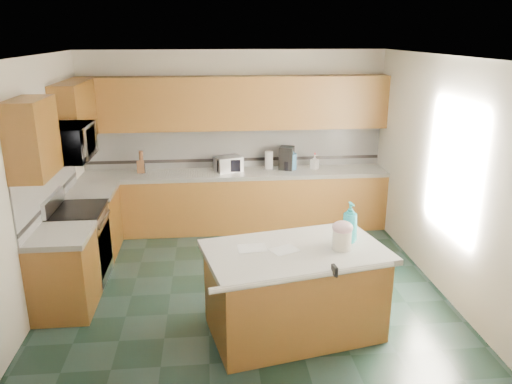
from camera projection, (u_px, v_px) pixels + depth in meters
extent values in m
plane|color=black|center=(246.00, 290.00, 5.95)|extent=(4.60, 4.60, 0.00)
plane|color=white|center=(245.00, 57.00, 5.13)|extent=(4.60, 4.60, 0.00)
cube|color=silver|center=(234.00, 140.00, 7.74)|extent=(4.60, 0.04, 2.70)
cube|color=silver|center=(272.00, 281.00, 3.34)|extent=(4.60, 0.04, 2.70)
cube|color=silver|center=(30.00, 188.00, 5.33)|extent=(0.04, 4.60, 2.70)
cube|color=silver|center=(446.00, 177.00, 5.75)|extent=(0.04, 4.60, 2.70)
cube|color=#351F07|center=(236.00, 202.00, 7.72)|extent=(4.60, 0.60, 0.86)
cube|color=white|center=(236.00, 174.00, 7.58)|extent=(4.60, 0.64, 0.06)
cube|color=#351F07|center=(234.00, 103.00, 7.38)|extent=(4.60, 0.33, 0.78)
cube|color=silver|center=(234.00, 147.00, 7.74)|extent=(4.60, 0.02, 0.63)
cube|color=black|center=(235.00, 160.00, 7.80)|extent=(4.60, 0.01, 0.05)
cube|color=#351F07|center=(94.00, 223.00, 6.86)|extent=(0.60, 0.82, 0.86)
cube|color=white|center=(91.00, 192.00, 6.72)|extent=(0.64, 0.82, 0.06)
cube|color=#351F07|center=(64.00, 275.00, 5.41)|extent=(0.60, 0.72, 0.86)
cube|color=white|center=(59.00, 236.00, 5.27)|extent=(0.64, 0.72, 0.06)
cube|color=silver|center=(49.00, 184.00, 5.89)|extent=(0.02, 2.30, 0.63)
cube|color=black|center=(52.00, 199.00, 5.95)|extent=(0.01, 2.30, 0.05)
cube|color=#351F07|center=(74.00, 112.00, 6.52)|extent=(0.33, 1.09, 0.78)
cube|color=#351F07|center=(32.00, 138.00, 4.94)|extent=(0.33, 0.72, 0.78)
cube|color=#B7B7BC|center=(81.00, 246.00, 6.11)|extent=(0.60, 0.76, 0.88)
cube|color=black|center=(105.00, 248.00, 6.15)|extent=(0.02, 0.68, 0.55)
cube|color=black|center=(76.00, 211.00, 5.97)|extent=(0.62, 0.78, 0.04)
cylinder|color=#B7B7BC|center=(105.00, 219.00, 6.04)|extent=(0.02, 0.66, 0.02)
cube|color=#B7B7BC|center=(53.00, 202.00, 5.91)|extent=(0.06, 0.76, 0.18)
imported|color=#B7B7BC|center=(68.00, 143.00, 5.72)|extent=(0.50, 0.73, 0.41)
cube|color=#351F07|center=(294.00, 294.00, 5.02)|extent=(1.81, 1.26, 0.86)
cube|color=white|center=(296.00, 252.00, 4.88)|extent=(1.92, 1.38, 0.06)
cylinder|color=white|center=(306.00, 277.00, 4.39)|extent=(1.72, 0.42, 0.06)
cylinder|color=white|center=(342.00, 240.00, 4.85)|extent=(0.24, 0.24, 0.19)
ellipsoid|color=#EFBECB|center=(343.00, 228.00, 4.81)|extent=(0.20, 0.20, 0.13)
cylinder|color=tan|center=(343.00, 223.00, 4.80)|extent=(0.07, 0.02, 0.02)
sphere|color=tan|center=(339.00, 223.00, 4.80)|extent=(0.04, 0.04, 0.04)
sphere|color=tan|center=(346.00, 223.00, 4.80)|extent=(0.04, 0.04, 0.04)
imported|color=#24A3B5|center=(350.00, 222.00, 4.98)|extent=(0.18, 0.18, 0.42)
cube|color=white|center=(284.00, 250.00, 4.85)|extent=(0.32, 0.29, 0.00)
cube|color=white|center=(252.00, 248.00, 4.89)|extent=(0.30, 0.23, 0.00)
cube|color=black|center=(334.00, 270.00, 4.42)|extent=(0.04, 0.10, 0.09)
cylinder|color=black|center=(336.00, 275.00, 4.37)|extent=(0.02, 0.07, 0.02)
cube|color=#472814|center=(141.00, 167.00, 7.46)|extent=(0.11, 0.15, 0.21)
cylinder|color=black|center=(142.00, 168.00, 7.49)|extent=(0.11, 0.11, 0.14)
cylinder|color=#472814|center=(141.00, 158.00, 7.44)|extent=(0.06, 0.06, 0.20)
cube|color=#B7B7BC|center=(228.00, 164.00, 7.57)|extent=(0.46, 0.39, 0.23)
cube|color=black|center=(229.00, 166.00, 7.45)|extent=(0.35, 0.01, 0.19)
cylinder|color=white|center=(269.00, 160.00, 7.67)|extent=(0.12, 0.12, 0.28)
cylinder|color=#B7B7BC|center=(269.00, 169.00, 7.71)|extent=(0.19, 0.19, 0.01)
cylinder|color=#4584B9|center=(292.00, 161.00, 7.67)|extent=(0.15, 0.15, 0.25)
cylinder|color=#4584B9|center=(292.00, 152.00, 7.62)|extent=(0.07, 0.07, 0.04)
cube|color=black|center=(287.00, 158.00, 7.66)|extent=(0.27, 0.28, 0.35)
cylinder|color=black|center=(287.00, 165.00, 7.64)|extent=(0.15, 0.15, 0.15)
imported|color=white|center=(315.00, 162.00, 7.69)|extent=(0.15, 0.15, 0.23)
cylinder|color=red|center=(315.00, 154.00, 7.65)|extent=(0.02, 0.02, 0.03)
cube|color=white|center=(453.00, 169.00, 5.51)|extent=(0.02, 1.40, 1.10)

